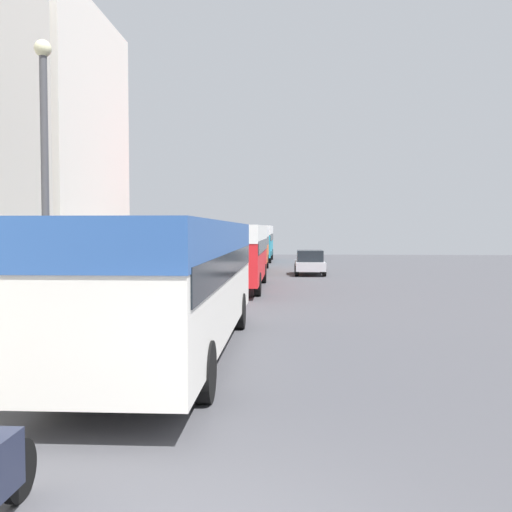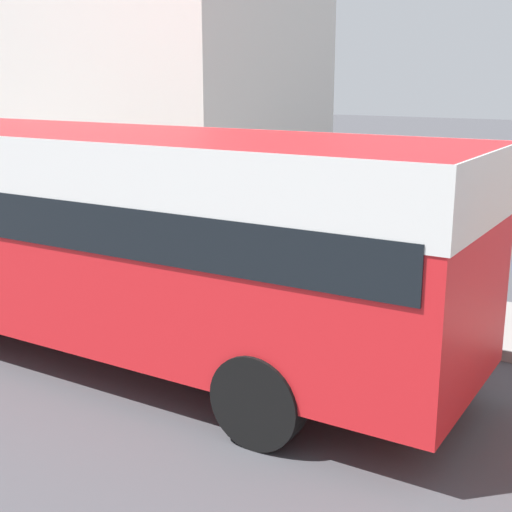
% 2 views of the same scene
% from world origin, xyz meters
% --- Properties ---
extents(bus_following, '(2.54, 9.71, 2.99)m').
position_xyz_m(bus_following, '(-1.56, 22.21, 1.94)').
color(bus_following, red).
rests_on(bus_following, ground_plane).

